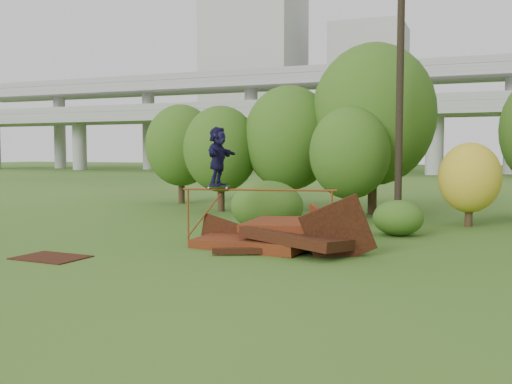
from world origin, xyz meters
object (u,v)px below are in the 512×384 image
at_px(skater, 218,156).
at_px(flat_plate, 51,257).
at_px(scrap_pile, 278,237).
at_px(utility_pole, 400,87).

xyz_separation_m(skater, flat_plate, (-2.99, -4.04, -2.66)).
distance_m(scrap_pile, utility_pole, 8.89).
xyz_separation_m(scrap_pile, utility_pole, (2.41, 7.02, 4.90)).
bearing_deg(utility_pole, scrap_pile, -108.92).
xyz_separation_m(scrap_pile, skater, (-2.19, 0.59, 2.31)).
height_order(scrap_pile, skater, skater).
height_order(flat_plate, utility_pole, utility_pole).
relative_size(scrap_pile, utility_pole, 0.54).
bearing_deg(scrap_pile, utility_pole, 71.08).
height_order(scrap_pile, utility_pole, utility_pole).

